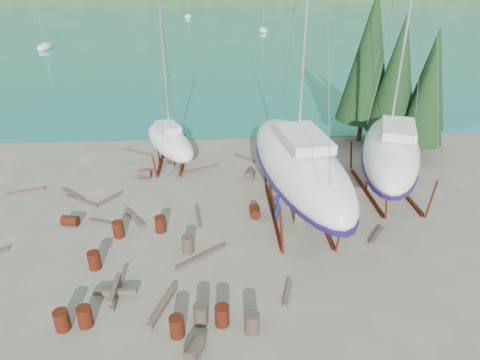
{
  "coord_description": "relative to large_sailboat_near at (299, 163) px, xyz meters",
  "views": [
    {
      "loc": [
        -0.48,
        -18.1,
        12.62
      ],
      "look_at": [
        0.68,
        3.0,
        2.13
      ],
      "focal_mm": 32.0,
      "sensor_mm": 36.0,
      "label": 1
    }
  ],
  "objects": [
    {
      "name": "ground",
      "position": [
        -3.85,
        -2.62,
        -3.22
      ],
      "size": [
        600.0,
        600.0,
        0.0
      ],
      "primitive_type": "plane",
      "color": "#625A4D",
      "rests_on": "ground"
    },
    {
      "name": "cypress_near_right",
      "position": [
        8.65,
        9.38,
        2.57
      ],
      "size": [
        3.6,
        3.6,
        10.0
      ],
      "color": "black",
      "rests_on": "ground"
    },
    {
      "name": "cypress_mid_right",
      "position": [
        10.15,
        7.38,
        1.7
      ],
      "size": [
        3.06,
        3.06,
        8.5
      ],
      "color": "black",
      "rests_on": "ground"
    },
    {
      "name": "cypress_back_left",
      "position": [
        7.15,
        11.38,
        3.44
      ],
      "size": [
        4.14,
        4.14,
        11.5
      ],
      "color": "black",
      "rests_on": "ground"
    },
    {
      "name": "cypress_far_right",
      "position": [
        11.65,
        10.38,
        1.99
      ],
      "size": [
        3.24,
        3.24,
        9.0
      ],
      "color": "black",
      "rests_on": "ground"
    },
    {
      "name": "moored_boat_left",
      "position": [
        -33.85,
        57.38,
        -2.83
      ],
      "size": [
        2.0,
        5.0,
        6.05
      ],
      "color": "white",
      "rests_on": "ground"
    },
    {
      "name": "moored_boat_mid",
      "position": [
        6.15,
        77.38,
        -2.83
      ],
      "size": [
        2.0,
        5.0,
        6.05
      ],
      "color": "white",
      "rests_on": "ground"
    },
    {
      "name": "moored_boat_far",
      "position": [
        -11.85,
        107.38,
        -2.83
      ],
      "size": [
        2.0,
        5.0,
        6.05
      ],
      "color": "white",
      "rests_on": "ground"
    },
    {
      "name": "large_sailboat_near",
      "position": [
        0.0,
        0.0,
        0.0
      ],
      "size": [
        5.39,
        13.1,
        20.02
      ],
      "rotation": [
        0.0,
        0.0,
        0.14
      ],
      "color": "white",
      "rests_on": "ground"
    },
    {
      "name": "large_sailboat_far",
      "position": [
        5.99,
        2.41,
        -0.35
      ],
      "size": [
        6.85,
        11.55,
        17.58
      ],
      "rotation": [
        0.0,
        0.0,
        -0.35
      ],
      "color": "white",
      "rests_on": "ground"
    },
    {
      "name": "small_sailboat_shore",
      "position": [
        -7.69,
        7.3,
        -1.37
      ],
      "size": [
        4.93,
        7.27,
        11.2
      ],
      "rotation": [
        0.0,
        0.0,
        0.43
      ],
      "color": "white",
      "rests_on": "ground"
    },
    {
      "name": "worker",
      "position": [
        -1.17,
        -0.57,
        -2.41
      ],
      "size": [
        0.5,
        0.66,
        1.62
      ],
      "primitive_type": "imported",
      "rotation": [
        0.0,
        0.0,
        1.36
      ],
      "color": "#131954",
      "rests_on": "ground"
    },
    {
      "name": "drum_0",
      "position": [
        -10.22,
        -4.25,
        -2.78
      ],
      "size": [
        0.58,
        0.58,
        0.88
      ],
      "primitive_type": "cylinder",
      "color": "#632411",
      "rests_on": "ground"
    },
    {
      "name": "drum_1",
      "position": [
        -5.38,
        -9.6,
        -2.93
      ],
      "size": [
        0.89,
        1.04,
        0.58
      ],
      "primitive_type": "cylinder",
      "rotation": [
        1.57,
        0.0,
        2.72
      ],
      "color": "#2D2823",
      "rests_on": "ground"
    },
    {
      "name": "drum_2",
      "position": [
        -12.48,
        -0.4,
        -2.93
      ],
      "size": [
        0.98,
        0.74,
        0.58
      ],
      "primitive_type": "cylinder",
      "rotation": [
        1.57,
        0.0,
        1.38
      ],
      "color": "#632411",
      "rests_on": "ground"
    },
    {
      "name": "drum_3",
      "position": [
        -6.06,
        -8.58,
        -2.78
      ],
      "size": [
        0.58,
        0.58,
        0.88
      ],
      "primitive_type": "cylinder",
      "color": "#632411",
      "rests_on": "ground"
    },
    {
      "name": "drum_5",
      "position": [
        -5.95,
        -3.2,
        -2.78
      ],
      "size": [
        0.58,
        0.58,
        0.88
      ],
      "primitive_type": "cylinder",
      "color": "#2D2823",
      "rests_on": "ground"
    },
    {
      "name": "drum_6",
      "position": [
        -2.34,
        0.01,
        -2.93
      ],
      "size": [
        0.61,
        0.9,
        0.58
      ],
      "primitive_type": "cylinder",
      "rotation": [
        1.57,
        0.0,
        -0.04
      ],
      "color": "#632411",
      "rests_on": "ground"
    },
    {
      "name": "drum_7",
      "position": [
        -4.34,
        -8.1,
        -2.78
      ],
      "size": [
        0.58,
        0.58,
        0.88
      ],
      "primitive_type": "cylinder",
      "color": "#632411",
      "rests_on": "ground"
    },
    {
      "name": "drum_8",
      "position": [
        -9.63,
        -1.63,
        -2.78
      ],
      "size": [
        0.58,
        0.58,
        0.88
      ],
      "primitive_type": "cylinder",
      "color": "#632411",
      "rests_on": "ground"
    },
    {
      "name": "drum_9",
      "position": [
        -9.3,
        5.36,
        -2.93
      ],
      "size": [
        0.93,
        0.67,
        0.58
      ],
      "primitive_type": "cylinder",
      "rotation": [
        1.57,
        0.0,
        1.47
      ],
      "color": "#2D2823",
      "rests_on": "ground"
    },
    {
      "name": "drum_10",
      "position": [
        -9.69,
        -7.86,
        -2.78
      ],
      "size": [
        0.58,
        0.58,
        0.88
      ],
      "primitive_type": "cylinder",
      "color": "#632411",
      "rests_on": "ground"
    },
    {
      "name": "drum_11",
      "position": [
        -2.23,
        4.96,
        -2.93
      ],
      "size": [
        0.83,
        1.02,
        0.58
      ],
      "primitive_type": "cylinder",
      "rotation": [
        1.57,
        0.0,
        2.82
      ],
      "color": "#2D2823",
      "rests_on": "ground"
    },
    {
      "name": "drum_13",
      "position": [
        -10.52,
        -8.02,
        -2.78
      ],
      "size": [
        0.58,
        0.58,
        0.88
      ],
      "primitive_type": "cylinder",
      "color": "#632411",
      "rests_on": "ground"
    },
    {
      "name": "drum_14",
      "position": [
        -7.49,
        -1.26,
        -2.78
      ],
      "size": [
        0.58,
        0.58,
        0.88
      ],
      "primitive_type": "cylinder",
      "color": "#632411",
      "rests_on": "ground"
    },
    {
      "name": "drum_16",
      "position": [
        -5.18,
        -7.98,
        -2.78
      ],
      "size": [
        0.58,
        0.58,
        0.88
      ],
      "primitive_type": "cylinder",
      "color": "#2D2823",
      "rests_on": "ground"
    },
    {
      "name": "drum_17",
      "position": [
        -3.2,
        -8.55,
        -2.78
      ],
      "size": [
        0.58,
        0.58,
        0.88
      ],
      "primitive_type": "cylinder",
      "color": "#2D2823",
      "rests_on": "ground"
    },
    {
      "name": "timber_0",
      "position": [
        -10.46,
        9.66,
        -3.15
      ],
      "size": [
        2.49,
        1.58,
        0.14
      ],
      "primitive_type": "cube",
      "rotation": [
        0.0,
        0.0,
        1.03
      ],
      "color": "brown",
      "rests_on": "ground"
    },
    {
      "name": "timber_1",
      "position": [
        3.85,
        -2.44,
        -3.12
      ],
      "size": [
        1.26,
        1.61,
        0.19
      ],
      "primitive_type": "cube",
      "rotation": [
        0.0,
        0.0,
        2.51
      ],
      "color": "brown",
      "rests_on": "ground"
    },
    {
      "name": "timber_2",
      "position": [
        -16.44,
        3.58,
        -3.13
      ],
      "size": [
        2.13,
        0.93,
        0.19
      ],
      "primitive_type": "cube",
      "rotation": [
        0.0,
        0.0,
        1.92
      ],
      "color": "brown",
      "rests_on": "ground"
    },
    {
      "name": "timber_4",
      "position": [
        -10.94,
        2.44,
        -3.14
      ],
      "size": [
        1.16,
        1.51,
        0.17
      ],
      "primitive_type": "cube",
      "rotation": [
        0.0,
        0.0,
        2.52
      ],
      "color": "brown",
      "rests_on": "ground"
    },
    {
      "name": "timber_5",
      "position": [
        -5.27,
        -3.8,
        -3.14
      ],
      "size": [
        2.48,
        1.99,
        0.16
      ],
      "primitive_type": "cube",
      "rotation": [
        0.0,
        0.0,
        2.24
      ],
      "color": "brown",
      "rests_on": "ground"
    },
    {
      "name": "timber_6",
      "position": [
        -2.44,
        8.13,
        -3.13
      ],
      "size": [
        1.49,
        1.57,
        0.19
      ],
      "primitive_type": "cube",
      "rotation": [
        0.0,
        0.0,
        0.75
      ],
      "color": "brown",
      "rests_on": "ground"
    },
    {
      "name": "timber_7",
      "position": [
        -1.52,
        -6.6,
        -3.13
      ],
      "size": [
        0.63,
        1.62,
        0.17
      ],
      "primitive_type": "cube",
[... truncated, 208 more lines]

